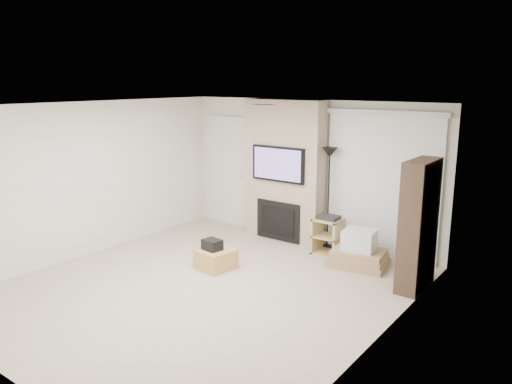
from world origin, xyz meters
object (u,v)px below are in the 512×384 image
Objects in this scene: floor_lamp at (329,170)px; bookshelf at (418,225)px; ottoman at (216,259)px; box_stack at (359,252)px; av_stand at (328,234)px.

floor_lamp is 0.97× the size of bookshelf.
bookshelf reaches higher than floor_lamp.
ottoman is 0.53× the size of box_stack.
ottoman is 3.01m from bookshelf.
av_stand is 1.80m from bookshelf.
box_stack is (0.80, -0.46, -1.15)m from floor_lamp.
bookshelf is (2.70, 1.10, 0.75)m from ottoman.
box_stack is at bearing 163.42° from bookshelf.
av_stand is at bearing -59.88° from floor_lamp.
bookshelf is at bearing -16.94° from av_stand.
ottoman is at bearing -123.65° from av_stand.
floor_lamp reaches higher than ottoman.
bookshelf is at bearing -22.78° from floor_lamp.
box_stack is 0.53× the size of bookshelf.
ottoman is 0.28× the size of bookshelf.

